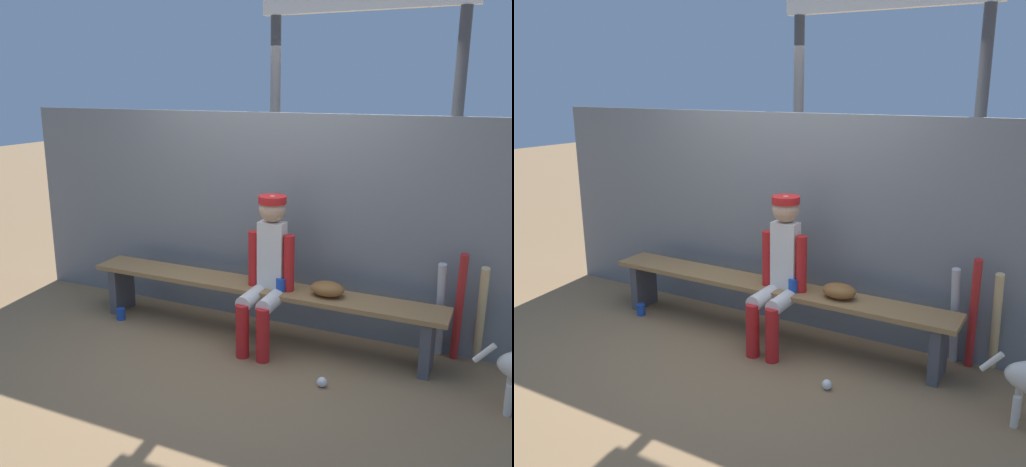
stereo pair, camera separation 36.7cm
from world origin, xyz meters
The scene contains 12 objects.
ground_plane centered at (0.00, 0.00, 0.00)m, with size 30.00×30.00×0.00m, color olive.
chainlink_fence centered at (0.00, 0.39, 0.96)m, with size 5.34×0.03×1.91m, color slate.
dugout_bench centered at (0.00, 0.00, 0.39)m, with size 3.19×0.36×0.49m.
player_seated centered at (0.15, -0.11, 0.69)m, with size 0.41×0.55×1.27m.
baseball_glove centered at (0.64, 0.00, 0.55)m, with size 0.28×0.20×0.12m, color brown.
bat_aluminum_silver centered at (1.49, 0.29, 0.41)m, with size 0.06×0.06×0.82m, color #B7B7BC.
bat_aluminum_red centered at (1.62, 0.25, 0.46)m, with size 0.06×0.06×0.93m, color #B22323.
bat_wood_natural centered at (1.79, 0.30, 0.42)m, with size 0.06×0.06×0.84m, color tan.
baseball centered at (0.79, -0.55, 0.04)m, with size 0.07×0.07×0.07m, color white.
cup_on_ground centered at (-1.31, -0.20, 0.06)m, with size 0.08×0.08×0.11m, color #1E47AD.
cup_on_bench centered at (0.26, -0.06, 0.54)m, with size 0.08×0.08×0.11m, color #1E47AD.
scoreboard centered at (0.61, 1.08, 2.65)m, with size 2.21×0.27×3.77m.
Camera 1 is at (1.92, -4.07, 2.14)m, focal length 39.19 mm.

